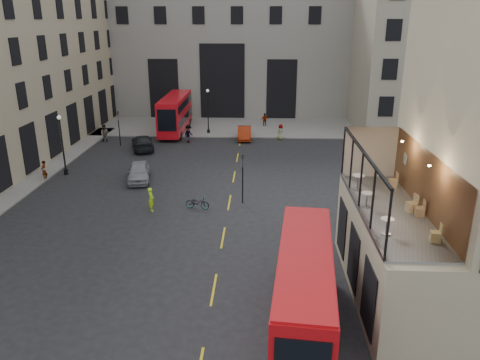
{
  "coord_description": "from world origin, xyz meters",
  "views": [
    {
      "loc": [
        0.31,
        -20.78,
        13.25
      ],
      "look_at": [
        -1.04,
        8.59,
        3.0
      ],
      "focal_mm": 35.0,
      "sensor_mm": 36.0,
      "label": 1
    }
  ],
  "objects_px": {
    "bus_near": "(304,288)",
    "traffic_light_far": "(119,124)",
    "car_c": "(143,143)",
    "traffic_light_near": "(243,172)",
    "street_lamp_b": "(208,114)",
    "bicycle": "(197,203)",
    "cafe_table_near": "(387,224)",
    "cafe_table_mid": "(367,198)",
    "cafe_chair_a": "(436,236)",
    "bus_far": "(175,112)",
    "pedestrian_d": "(280,132)",
    "car_b": "(244,133)",
    "cyclist": "(151,199)",
    "pedestrian_a": "(105,133)",
    "street_lamp_a": "(63,148)",
    "cafe_table_far": "(358,180)",
    "pedestrian_b": "(189,134)",
    "pedestrian_c": "(265,120)",
    "pedestrian_e": "(44,171)",
    "cafe_chair_c": "(412,206)",
    "car_a": "(139,172)",
    "cafe_chair_d": "(393,183)",
    "cafe_chair_b": "(420,211)"
  },
  "relations": [
    {
      "from": "traffic_light_far",
      "to": "cafe_chair_c",
      "type": "height_order",
      "value": "cafe_chair_c"
    },
    {
      "from": "cyclist",
      "to": "cafe_table_near",
      "type": "bearing_deg",
      "value": -156.76
    },
    {
      "from": "cafe_table_far",
      "to": "cafe_chair_b",
      "type": "height_order",
      "value": "cafe_table_far"
    },
    {
      "from": "traffic_light_near",
      "to": "cafe_table_far",
      "type": "relative_size",
      "value": 4.64
    },
    {
      "from": "bus_far",
      "to": "pedestrian_d",
      "type": "height_order",
      "value": "bus_far"
    },
    {
      "from": "car_a",
      "to": "pedestrian_a",
      "type": "relative_size",
      "value": 2.33
    },
    {
      "from": "car_b",
      "to": "cyclist",
      "type": "bearing_deg",
      "value": -107.63
    },
    {
      "from": "street_lamp_b",
      "to": "pedestrian_d",
      "type": "distance_m",
      "value": 9.0
    },
    {
      "from": "pedestrian_c",
      "to": "pedestrian_e",
      "type": "bearing_deg",
      "value": 37.03
    },
    {
      "from": "cyclist",
      "to": "cafe_chair_d",
      "type": "bearing_deg",
      "value": -137.32
    },
    {
      "from": "cafe_table_near",
      "to": "cafe_chair_c",
      "type": "xyz_separation_m",
      "value": [
        1.79,
        2.52,
        -0.21
      ]
    },
    {
      "from": "pedestrian_d",
      "to": "cafe_table_far",
      "type": "xyz_separation_m",
      "value": [
        2.93,
        -28.9,
        4.27
      ]
    },
    {
      "from": "car_b",
      "to": "cafe_table_mid",
      "type": "height_order",
      "value": "cafe_table_mid"
    },
    {
      "from": "traffic_light_near",
      "to": "street_lamp_b",
      "type": "bearing_deg",
      "value": 102.8
    },
    {
      "from": "pedestrian_b",
      "to": "pedestrian_c",
      "type": "distance_m",
      "value": 12.0
    },
    {
      "from": "car_b",
      "to": "pedestrian_e",
      "type": "relative_size",
      "value": 2.47
    },
    {
      "from": "bus_far",
      "to": "cafe_chair_a",
      "type": "height_order",
      "value": "cafe_chair_a"
    },
    {
      "from": "pedestrian_b",
      "to": "pedestrian_e",
      "type": "xyz_separation_m",
      "value": [
        -10.43,
        -13.3,
        -0.11
      ]
    },
    {
      "from": "car_c",
      "to": "traffic_light_near",
      "type": "bearing_deg",
      "value": 109.56
    },
    {
      "from": "cafe_table_mid",
      "to": "cafe_chair_a",
      "type": "xyz_separation_m",
      "value": [
        2.04,
        -3.6,
        -0.24
      ]
    },
    {
      "from": "traffic_light_near",
      "to": "car_a",
      "type": "relative_size",
      "value": 0.84
    },
    {
      "from": "cafe_chair_c",
      "to": "car_c",
      "type": "bearing_deg",
      "value": 126.25
    },
    {
      "from": "bicycle",
      "to": "cafe_table_near",
      "type": "relative_size",
      "value": 2.45
    },
    {
      "from": "pedestrian_e",
      "to": "bus_near",
      "type": "bearing_deg",
      "value": 46.34
    },
    {
      "from": "traffic_light_near",
      "to": "pedestrian_d",
      "type": "relative_size",
      "value": 2.18
    },
    {
      "from": "pedestrian_b",
      "to": "cafe_table_far",
      "type": "xyz_separation_m",
      "value": [
        13.21,
        -26.92,
        4.15
      ]
    },
    {
      "from": "traffic_light_near",
      "to": "cafe_chair_a",
      "type": "distance_m",
      "value": 17.6
    },
    {
      "from": "traffic_light_near",
      "to": "bus_far",
      "type": "height_order",
      "value": "bus_far"
    },
    {
      "from": "traffic_light_far",
      "to": "cafe_table_mid",
      "type": "xyz_separation_m",
      "value": [
        20.45,
        -27.64,
        2.65
      ]
    },
    {
      "from": "street_lamp_b",
      "to": "cafe_chair_c",
      "type": "distance_m",
      "value": 36.76
    },
    {
      "from": "street_lamp_a",
      "to": "cafe_table_far",
      "type": "distance_m",
      "value": 27.31
    },
    {
      "from": "car_a",
      "to": "car_c",
      "type": "xyz_separation_m",
      "value": [
        -2.1,
        9.93,
        -0.03
      ]
    },
    {
      "from": "street_lamp_a",
      "to": "pedestrian_d",
      "type": "distance_m",
      "value": 23.88
    },
    {
      "from": "cafe_table_far",
      "to": "cyclist",
      "type": "bearing_deg",
      "value": 150.33
    },
    {
      "from": "cyclist",
      "to": "pedestrian_a",
      "type": "distance_m",
      "value": 21.69
    },
    {
      "from": "street_lamp_a",
      "to": "cyclist",
      "type": "height_order",
      "value": "street_lamp_a"
    },
    {
      "from": "traffic_light_far",
      "to": "street_lamp_b",
      "type": "bearing_deg",
      "value": 33.69
    },
    {
      "from": "traffic_light_near",
      "to": "car_b",
      "type": "distance_m",
      "value": 19.59
    },
    {
      "from": "cafe_table_mid",
      "to": "car_a",
      "type": "bearing_deg",
      "value": 133.54
    },
    {
      "from": "bicycle",
      "to": "pedestrian_b",
      "type": "relative_size",
      "value": 0.89
    },
    {
      "from": "cafe_chair_a",
      "to": "car_c",
      "type": "bearing_deg",
      "value": 123.36
    },
    {
      "from": "bus_far",
      "to": "pedestrian_a",
      "type": "relative_size",
      "value": 5.65
    },
    {
      "from": "pedestrian_c",
      "to": "cafe_chair_b",
      "type": "bearing_deg",
      "value": 88.19
    },
    {
      "from": "cafe_chair_d",
      "to": "bicycle",
      "type": "bearing_deg",
      "value": 147.48
    },
    {
      "from": "car_a",
      "to": "cafe_chair_d",
      "type": "height_order",
      "value": "cafe_chair_d"
    },
    {
      "from": "pedestrian_b",
      "to": "pedestrian_a",
      "type": "bearing_deg",
      "value": 119.09
    },
    {
      "from": "bus_near",
      "to": "cafe_chair_b",
      "type": "distance_m",
      "value": 6.54
    },
    {
      "from": "pedestrian_a",
      "to": "pedestrian_b",
      "type": "distance_m",
      "value": 9.43
    },
    {
      "from": "bus_near",
      "to": "traffic_light_far",
      "type": "bearing_deg",
      "value": 118.93
    },
    {
      "from": "pedestrian_b",
      "to": "cafe_chair_c",
      "type": "bearing_deg",
      "value": -124.57
    }
  ]
}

